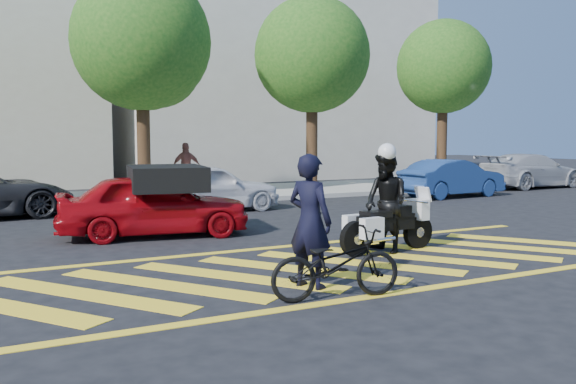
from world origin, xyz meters
name	(u,v)px	position (x,y,z in m)	size (l,w,h in m)	color
ground	(331,266)	(0.00, 0.00, 0.00)	(90.00, 90.00, 0.00)	black
sidewalk	(145,197)	(0.00, 12.00, 0.07)	(60.00, 5.00, 0.15)	#9E998E
crosswalk	(329,266)	(-0.04, 0.00, 0.00)	(12.33, 4.00, 0.01)	yellow
building_right	(268,72)	(9.00, 21.00, 5.50)	(16.00, 8.00, 11.00)	beige
tree_center	(145,46)	(0.13, 12.06, 5.10)	(4.60, 4.60, 7.56)	black
tree_right	(314,59)	(6.63, 12.06, 5.05)	(4.40, 4.40, 7.41)	black
tree_far_right	(445,71)	(13.13, 12.06, 4.94)	(4.00, 4.00, 7.10)	black
officer_bike	(310,221)	(-1.03, -1.09, 0.94)	(0.69, 0.45, 1.88)	black
bicycle	(336,264)	(-1.03, -1.78, 0.47)	(0.62, 1.78, 0.93)	black
police_motorcycle	(387,225)	(1.50, 0.52, 0.51)	(2.12, 0.70, 0.93)	black
officer_moto	(386,202)	(1.49, 0.53, 0.92)	(0.89, 0.70, 1.84)	black
red_convertible	(154,205)	(-1.77, 4.29, 0.68)	(1.60, 3.98, 1.36)	#97060D
parked_mid_right	(209,187)	(0.75, 7.80, 0.68)	(1.62, 4.02, 1.37)	silver
parked_right	(452,178)	(9.76, 7.80, 0.66)	(1.40, 4.00, 1.32)	navy
parked_far_right	(530,171)	(15.30, 9.20, 0.71)	(1.98, 4.88, 1.42)	#96989D
pedestrian_right	(186,167)	(1.63, 12.49, 1.02)	(1.02, 0.43, 1.75)	brown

